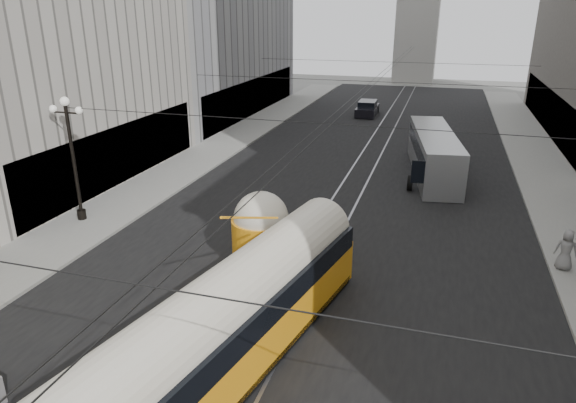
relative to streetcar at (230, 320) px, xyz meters
The scene contains 12 objects.
road 23.16m from the streetcar, 88.76° to the left, with size 20.00×85.00×0.02m, color black.
sidewalk_left 29.02m from the streetcar, 113.38° to the left, with size 4.00×72.00×0.15m, color gray.
sidewalk_right 29.43m from the streetcar, 64.83° to the left, with size 4.00×72.00×0.15m, color gray.
rail_left 23.16m from the streetcar, 90.62° to the left, with size 0.12×85.00×0.04m, color gray.
rail_right 23.19m from the streetcar, 86.90° to the left, with size 0.12×85.00×0.04m, color gray.
lamppost_left_mid 14.98m from the streetcar, 144.61° to the left, with size 1.86×0.44×6.37m.
catenary 22.49m from the streetcar, 88.40° to the left, with size 25.00×72.00×0.23m.
streetcar is the anchor object (origin of this frame).
city_bus 23.07m from the streetcar, 77.08° to the left, with size 4.03×11.56×2.87m.
sedan_white_far 34.23m from the streetcar, 82.04° to the left, with size 2.02×4.81×1.51m.
sedan_dark_far 42.09m from the streetcar, 93.00° to the left, with size 2.06×4.85×1.52m.
pedestrian_sidewalk_right 14.75m from the streetcar, 41.72° to the left, with size 0.87×0.53×1.78m, color slate.
Camera 1 is at (4.99, -2.69, 10.44)m, focal length 32.00 mm.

